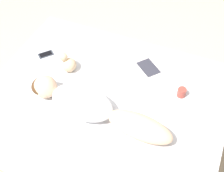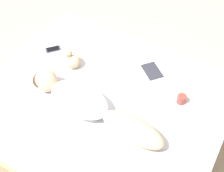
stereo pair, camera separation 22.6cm
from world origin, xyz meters
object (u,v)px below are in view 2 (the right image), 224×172
at_px(person, 88,104).
at_px(coffee_mug, 182,99).
at_px(open_magazine, 142,74).
at_px(cell_phone, 53,49).

height_order(person, coffee_mug, person).
relative_size(open_magazine, coffee_mug, 5.09).
height_order(person, open_magazine, person).
relative_size(open_magazine, cell_phone, 3.44).
xyz_separation_m(open_magazine, coffee_mug, (-0.12, -0.44, 0.04)).
bearing_deg(cell_phone, person, -172.34).
bearing_deg(coffee_mug, cell_phone, 90.39).
bearing_deg(coffee_mug, open_magazine, 74.11).
height_order(coffee_mug, cell_phone, coffee_mug).
bearing_deg(open_magazine, person, -159.21).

